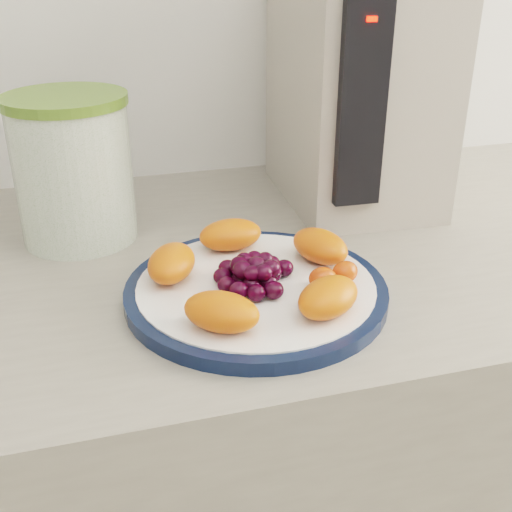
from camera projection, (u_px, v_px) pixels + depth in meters
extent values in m
cube|color=gray|center=(297.00, 494.00, 1.02)|extent=(3.50, 0.60, 0.90)
cube|color=#956D49|center=(297.00, 508.00, 1.04)|extent=(3.48, 0.58, 0.84)
cylinder|color=#0E1A35|center=(256.00, 291.00, 0.69)|extent=(0.28, 0.28, 0.01)
cylinder|color=white|center=(256.00, 291.00, 0.69)|extent=(0.25, 0.25, 0.02)
cylinder|color=#2F5C16|center=(74.00, 174.00, 0.79)|extent=(0.15, 0.15, 0.17)
cylinder|color=#57772A|center=(64.00, 100.00, 0.75)|extent=(0.16, 0.16, 0.01)
cube|color=#AAA093|center=(357.00, 83.00, 0.89)|extent=(0.20, 0.28, 0.33)
cube|color=black|center=(362.00, 104.00, 0.75)|extent=(0.06, 0.02, 0.25)
cube|color=#FF0C05|center=(372.00, 19.00, 0.70)|extent=(0.01, 0.01, 0.01)
ellipsoid|color=#E44812|center=(320.00, 246.00, 0.72)|extent=(0.07, 0.09, 0.04)
ellipsoid|color=#E44812|center=(230.00, 235.00, 0.75)|extent=(0.08, 0.05, 0.04)
ellipsoid|color=#E44812|center=(172.00, 263.00, 0.69)|extent=(0.07, 0.09, 0.04)
ellipsoid|color=#E44812|center=(222.00, 312.00, 0.60)|extent=(0.09, 0.08, 0.04)
ellipsoid|color=#E44812|center=(328.00, 297.00, 0.62)|extent=(0.09, 0.08, 0.04)
ellipsoid|color=black|center=(256.00, 277.00, 0.68)|extent=(0.02, 0.02, 0.02)
ellipsoid|color=black|center=(273.00, 274.00, 0.68)|extent=(0.02, 0.02, 0.02)
ellipsoid|color=black|center=(260.00, 269.00, 0.69)|extent=(0.02, 0.02, 0.02)
ellipsoid|color=black|center=(244.00, 270.00, 0.69)|extent=(0.02, 0.02, 0.02)
ellipsoid|color=black|center=(239.00, 279.00, 0.67)|extent=(0.02, 0.02, 0.02)
ellipsoid|color=black|center=(252.00, 284.00, 0.66)|extent=(0.02, 0.02, 0.02)
ellipsoid|color=black|center=(269.00, 282.00, 0.67)|extent=(0.02, 0.02, 0.02)
ellipsoid|color=black|center=(284.00, 268.00, 0.69)|extent=(0.02, 0.02, 0.02)
ellipsoid|color=black|center=(272.00, 263.00, 0.71)|extent=(0.02, 0.02, 0.02)
ellipsoid|color=black|center=(256.00, 261.00, 0.71)|extent=(0.02, 0.02, 0.02)
ellipsoid|color=black|center=(240.00, 264.00, 0.71)|extent=(0.02, 0.02, 0.02)
ellipsoid|color=black|center=(227.00, 268.00, 0.69)|extent=(0.02, 0.02, 0.02)
ellipsoid|color=black|center=(222.00, 276.00, 0.68)|extent=(0.02, 0.02, 0.02)
ellipsoid|color=black|center=(226.00, 285.00, 0.66)|extent=(0.02, 0.02, 0.02)
ellipsoid|color=black|center=(239.00, 291.00, 0.65)|extent=(0.02, 0.02, 0.02)
ellipsoid|color=black|center=(256.00, 293.00, 0.65)|extent=(0.02, 0.02, 0.02)
ellipsoid|color=black|center=(274.00, 290.00, 0.65)|extent=(0.02, 0.02, 0.02)
ellipsoid|color=black|center=(256.00, 265.00, 0.67)|extent=(0.02, 0.02, 0.02)
ellipsoid|color=black|center=(265.00, 260.00, 0.68)|extent=(0.02, 0.02, 0.02)
ellipsoid|color=black|center=(254.00, 258.00, 0.69)|extent=(0.02, 0.02, 0.02)
ellipsoid|color=black|center=(244.00, 260.00, 0.68)|extent=(0.02, 0.02, 0.02)
ellipsoid|color=black|center=(240.00, 265.00, 0.67)|extent=(0.02, 0.02, 0.02)
ellipsoid|color=black|center=(242.00, 270.00, 0.66)|extent=(0.02, 0.02, 0.02)
ellipsoid|color=black|center=(252.00, 273.00, 0.66)|extent=(0.02, 0.02, 0.02)
ellipsoid|color=black|center=(263.00, 273.00, 0.66)|extent=(0.02, 0.02, 0.02)
ellipsoid|color=black|center=(271.00, 269.00, 0.67)|extent=(0.02, 0.02, 0.02)
ellipsoid|color=red|center=(322.00, 278.00, 0.67)|extent=(0.03, 0.03, 0.02)
ellipsoid|color=red|center=(345.00, 272.00, 0.68)|extent=(0.04, 0.03, 0.02)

